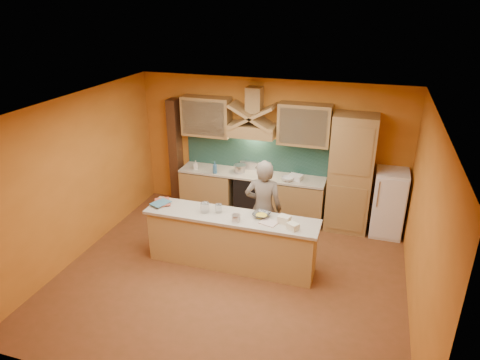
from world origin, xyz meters
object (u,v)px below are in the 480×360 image
(stove, at_px, (251,194))
(fridge, at_px, (389,203))
(mixing_bowl, at_px, (261,215))
(kitchen_scale, at_px, (236,219))
(person, at_px, (263,209))

(stove, relative_size, fridge, 0.69)
(fridge, xyz_separation_m, mixing_bowl, (-2.01, -1.79, 0.33))
(stove, distance_m, fridge, 2.71)
(kitchen_scale, relative_size, mixing_bowl, 0.39)
(fridge, xyz_separation_m, kitchen_scale, (-2.36, -2.06, 0.34))
(fridge, relative_size, kitchen_scale, 11.89)
(stove, height_order, kitchen_scale, kitchen_scale)
(person, height_order, kitchen_scale, person)
(stove, xyz_separation_m, kitchen_scale, (0.34, -2.06, 0.54))
(fridge, distance_m, kitchen_scale, 3.15)
(fridge, bearing_deg, kitchen_scale, -138.80)
(kitchen_scale, bearing_deg, fridge, 42.80)
(mixing_bowl, bearing_deg, fridge, 41.70)
(person, bearing_deg, kitchen_scale, 62.26)
(fridge, relative_size, person, 0.74)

